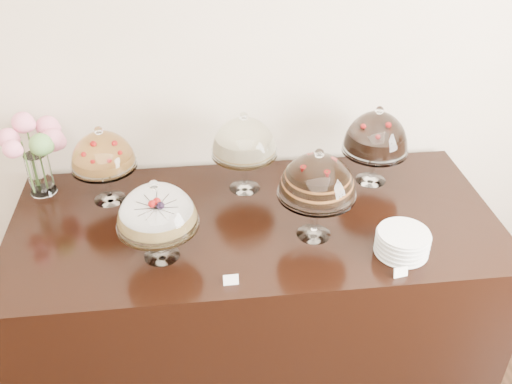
{
  "coord_description": "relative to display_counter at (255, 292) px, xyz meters",
  "views": [
    {
      "loc": [
        -0.14,
        0.39,
        2.44
      ],
      "look_at": [
        0.09,
        2.4,
        1.08
      ],
      "focal_mm": 40.0,
      "sensor_mm": 36.0,
      "label": 1
    }
  ],
  "objects": [
    {
      "name": "cake_stand_dark_choco",
      "position": [
        0.61,
        0.26,
        0.7
      ],
      "size": [
        0.32,
        0.32,
        0.4
      ],
      "color": "white",
      "rests_on": "display_counter"
    },
    {
      "name": "cake_stand_choco_layer",
      "position": [
        0.24,
        -0.14,
        0.74
      ],
      "size": [
        0.33,
        0.33,
        0.43
      ],
      "color": "white",
      "rests_on": "display_counter"
    },
    {
      "name": "flower_vase",
      "position": [
        -0.98,
        0.34,
        0.69
      ],
      "size": [
        0.29,
        0.33,
        0.4
      ],
      "color": "white",
      "rests_on": "display_counter"
    },
    {
      "name": "cake_stand_sugar_sponge",
      "position": [
        -0.41,
        -0.21,
        0.68
      ],
      "size": [
        0.33,
        0.33,
        0.37
      ],
      "color": "white",
      "rests_on": "display_counter"
    },
    {
      "name": "wall_back",
      "position": [
        -0.09,
        0.55,
        1.05
      ],
      "size": [
        5.0,
        0.04,
        3.0
      ],
      "primitive_type": "cube",
      "color": "beige",
      "rests_on": "ground"
    },
    {
      "name": "display_counter",
      "position": [
        0.0,
        0.0,
        0.0
      ],
      "size": [
        2.2,
        1.0,
        0.9
      ],
      "primitive_type": "cube",
      "color": "black",
      "rests_on": "ground"
    },
    {
      "name": "plate_stack",
      "position": [
        0.58,
        -0.31,
        0.5
      ],
      "size": [
        0.22,
        0.22,
        0.1
      ],
      "color": "white",
      "rests_on": "display_counter"
    },
    {
      "name": "cake_stand_fruit_tart",
      "position": [
        -0.67,
        0.24,
        0.7
      ],
      "size": [
        0.3,
        0.3,
        0.39
      ],
      "color": "white",
      "rests_on": "display_counter"
    },
    {
      "name": "price_card_left",
      "position": [
        -0.14,
        -0.41,
        0.47
      ],
      "size": [
        0.06,
        0.02,
        0.04
      ],
      "primitive_type": "cube",
      "rotation": [
        -0.21,
        0.0,
        0.02
      ],
      "color": "white",
      "rests_on": "display_counter"
    },
    {
      "name": "price_card_right",
      "position": [
        0.53,
        -0.45,
        0.47
      ],
      "size": [
        0.06,
        0.03,
        0.04
      ],
      "primitive_type": "cube",
      "rotation": [
        -0.21,
        0.0,
        0.18
      ],
      "color": "white",
      "rests_on": "display_counter"
    },
    {
      "name": "cake_stand_cheesecake",
      "position": [
        -0.02,
        0.26,
        0.72
      ],
      "size": [
        0.31,
        0.31,
        0.41
      ],
      "color": "white",
      "rests_on": "display_counter"
    }
  ]
}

